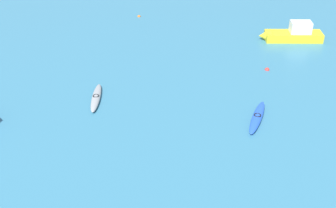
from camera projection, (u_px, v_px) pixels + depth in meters
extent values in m
cube|color=yellow|center=(293.00, 36.00, 35.89)|extent=(4.78, 1.90, 0.70)
cone|color=yellow|center=(264.00, 36.00, 35.89)|extent=(1.05, 1.28, 1.19)
cube|color=white|center=(301.00, 27.00, 35.44)|extent=(1.77, 1.19, 0.94)
cube|color=black|center=(292.00, 25.00, 35.34)|extent=(0.24, 0.98, 0.41)
ellipsoid|color=gray|center=(96.00, 98.00, 28.15)|extent=(0.83, 3.48, 0.31)
torus|color=black|center=(96.00, 96.00, 28.07)|extent=(0.45, 0.45, 0.07)
ellipsoid|color=blue|center=(257.00, 117.00, 26.24)|extent=(2.17, 3.58, 0.33)
torus|color=black|center=(258.00, 115.00, 26.16)|extent=(0.60, 0.60, 0.07)
sphere|color=orange|center=(139.00, 17.00, 40.55)|extent=(0.30, 0.30, 0.30)
sphere|color=red|center=(267.00, 70.00, 31.69)|extent=(0.34, 0.34, 0.34)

